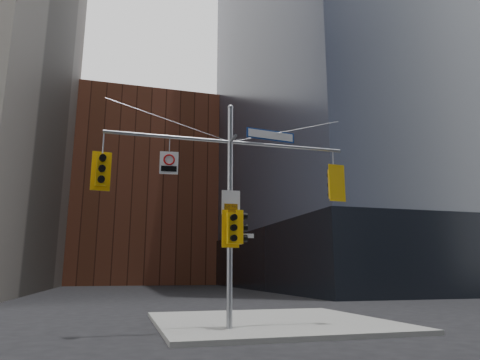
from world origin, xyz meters
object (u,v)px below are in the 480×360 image
traffic_light_pole_side (240,227)px  regulatory_sign_arm (169,162)px  traffic_light_west_arm (101,170)px  traffic_light_east_arm (334,184)px  signal_assembly (230,189)px  street_sign_blade (271,135)px  traffic_light_pole_front (232,228)px

traffic_light_pole_side → regulatory_sign_arm: size_ratio=1.48×
traffic_light_west_arm → traffic_light_pole_side: traffic_light_west_arm is taller
traffic_light_east_arm → signal_assembly: bearing=-4.9°
traffic_light_east_arm → regulatory_sign_arm: regulatory_sign_arm is taller
traffic_light_west_arm → street_sign_blade: size_ratio=0.68×
traffic_light_west_arm → street_sign_blade: (5.38, -0.01, 1.55)m
signal_assembly → traffic_light_pole_front: signal_assembly is taller
traffic_light_pole_side → street_sign_blade: street_sign_blade is taller
traffic_light_pole_side → street_sign_blade: bearing=-88.3°
traffic_light_pole_front → regulatory_sign_arm: regulatory_sign_arm is taller
traffic_light_east_arm → regulatory_sign_arm: bearing=-4.7°
traffic_light_pole_front → signal_assembly: bearing=87.2°
traffic_light_east_arm → street_sign_blade: size_ratio=0.72×
traffic_light_west_arm → street_sign_blade: bearing=-6.5°
traffic_light_east_arm → traffic_light_pole_side: 3.75m
regulatory_sign_arm → street_sign_blade: bearing=5.1°
traffic_light_east_arm → traffic_light_west_arm: bearing=-5.0°
signal_assembly → traffic_light_pole_side: signal_assembly is taller
street_sign_blade → regulatory_sign_arm: size_ratio=2.46×
street_sign_blade → traffic_light_pole_side: bearing=172.5°
traffic_light_west_arm → traffic_light_east_arm: 7.68m
traffic_light_pole_side → traffic_light_west_arm: bearing=91.7°
street_sign_blade → traffic_light_pole_front: bearing=-176.5°
traffic_light_pole_side → traffic_light_pole_front: size_ratio=0.91×
signal_assembly → street_sign_blade: (1.42, 0.00, 1.93)m
signal_assembly → traffic_light_east_arm: signal_assembly is taller
traffic_light_pole_side → traffic_light_pole_front: bearing=131.9°
street_sign_blade → regulatory_sign_arm: 3.59m
traffic_light_east_arm → traffic_light_pole_front: (-3.72, -0.27, -1.66)m
signal_assembly → street_sign_blade: bearing=0.1°
signal_assembly → traffic_light_pole_front: bearing=-90.1°
signal_assembly → traffic_light_pole_front: size_ratio=6.83×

